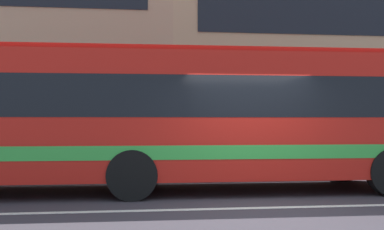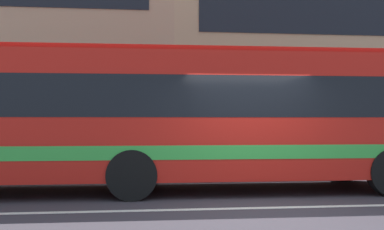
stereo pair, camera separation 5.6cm
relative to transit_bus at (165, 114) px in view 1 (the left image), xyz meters
name	(u,v)px [view 1 (the left image)]	position (x,y,z in m)	size (l,w,h in m)	color
ground_plane	(262,208)	(1.62, -2.14, -1.71)	(160.00, 160.00, 0.00)	#39343B
lane_centre_line	(262,208)	(1.62, -2.14, -1.70)	(60.00, 0.16, 0.01)	silver
transit_bus	(165,114)	(0.00, 0.00, 0.00)	(11.35, 2.68, 3.09)	red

